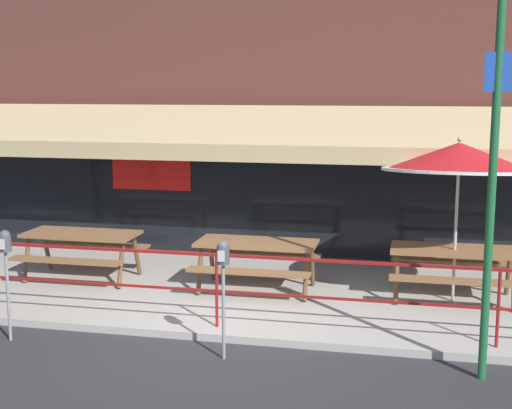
{
  "coord_description": "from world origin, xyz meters",
  "views": [
    {
      "loc": [
        2.39,
        -8.22,
        3.18
      ],
      "look_at": [
        0.23,
        1.6,
        1.5
      ],
      "focal_mm": 50.0,
      "sensor_mm": 36.0,
      "label": 1
    }
  ],
  "objects_px": {
    "picnic_table_centre": "(257,252)",
    "patio_umbrella_right": "(459,158)",
    "parking_meter_far": "(223,264)",
    "street_sign_pole": "(493,165)",
    "parking_meter_near": "(5,252)",
    "picnic_table_left": "(82,242)",
    "picnic_table_right": "(454,259)"
  },
  "relations": [
    {
      "from": "picnic_table_centre",
      "to": "patio_umbrella_right",
      "type": "xyz_separation_m",
      "value": [
        2.88,
        0.08,
        1.47
      ]
    },
    {
      "from": "parking_meter_far",
      "to": "street_sign_pole",
      "type": "distance_m",
      "value": 3.16
    },
    {
      "from": "parking_meter_near",
      "to": "parking_meter_far",
      "type": "xyz_separation_m",
      "value": [
        2.8,
        -0.02,
        0.0
      ]
    },
    {
      "from": "parking_meter_near",
      "to": "parking_meter_far",
      "type": "bearing_deg",
      "value": -0.46
    },
    {
      "from": "patio_umbrella_right",
      "to": "picnic_table_left",
      "type": "bearing_deg",
      "value": -179.72
    },
    {
      "from": "patio_umbrella_right",
      "to": "parking_meter_far",
      "type": "height_order",
      "value": "patio_umbrella_right"
    },
    {
      "from": "picnic_table_centre",
      "to": "patio_umbrella_right",
      "type": "bearing_deg",
      "value": 1.56
    },
    {
      "from": "picnic_table_left",
      "to": "parking_meter_far",
      "type": "relative_size",
      "value": 1.27
    },
    {
      "from": "patio_umbrella_right",
      "to": "parking_meter_near",
      "type": "relative_size",
      "value": 1.67
    },
    {
      "from": "picnic_table_left",
      "to": "street_sign_pole",
      "type": "relative_size",
      "value": 0.39
    },
    {
      "from": "picnic_table_centre",
      "to": "picnic_table_left",
      "type": "bearing_deg",
      "value": 178.99
    },
    {
      "from": "picnic_table_centre",
      "to": "picnic_table_right",
      "type": "bearing_deg",
      "value": 3.0
    },
    {
      "from": "picnic_table_left",
      "to": "patio_umbrella_right",
      "type": "bearing_deg",
      "value": 0.28
    },
    {
      "from": "picnic_table_left",
      "to": "parking_meter_far",
      "type": "bearing_deg",
      "value": -40.3
    },
    {
      "from": "picnic_table_centre",
      "to": "patio_umbrella_right",
      "type": "relative_size",
      "value": 0.76
    },
    {
      "from": "picnic_table_left",
      "to": "picnic_table_centre",
      "type": "bearing_deg",
      "value": -1.01
    },
    {
      "from": "picnic_table_right",
      "to": "street_sign_pole",
      "type": "distance_m",
      "value": 3.11
    },
    {
      "from": "patio_umbrella_right",
      "to": "parking_meter_far",
      "type": "distance_m",
      "value": 3.91
    },
    {
      "from": "picnic_table_centre",
      "to": "parking_meter_far",
      "type": "distance_m",
      "value": 2.57
    },
    {
      "from": "picnic_table_centre",
      "to": "street_sign_pole",
      "type": "xyz_separation_m",
      "value": [
        3.07,
        -2.47,
        1.66
      ]
    },
    {
      "from": "picnic_table_centre",
      "to": "parking_meter_far",
      "type": "bearing_deg",
      "value": -86.47
    },
    {
      "from": "picnic_table_right",
      "to": "parking_meter_near",
      "type": "relative_size",
      "value": 1.27
    },
    {
      "from": "picnic_table_left",
      "to": "parking_meter_far",
      "type": "height_order",
      "value": "parking_meter_far"
    },
    {
      "from": "picnic_table_right",
      "to": "parking_meter_near",
      "type": "bearing_deg",
      "value": -154.32
    },
    {
      "from": "picnic_table_right",
      "to": "patio_umbrella_right",
      "type": "xyz_separation_m",
      "value": [
        0.0,
        -0.07,
        1.47
      ]
    },
    {
      "from": "parking_meter_far",
      "to": "patio_umbrella_right",
      "type": "bearing_deg",
      "value": 43.69
    },
    {
      "from": "picnic_table_left",
      "to": "street_sign_pole",
      "type": "xyz_separation_m",
      "value": [
        5.96,
        -2.52,
        1.66
      ]
    },
    {
      "from": "picnic_table_left",
      "to": "picnic_table_centre",
      "type": "xyz_separation_m",
      "value": [
        2.88,
        -0.05,
        0.0
      ]
    },
    {
      "from": "picnic_table_centre",
      "to": "patio_umbrella_right",
      "type": "distance_m",
      "value": 3.24
    },
    {
      "from": "parking_meter_near",
      "to": "street_sign_pole",
      "type": "relative_size",
      "value": 0.31
    },
    {
      "from": "picnic_table_left",
      "to": "parking_meter_near",
      "type": "distance_m",
      "value": 2.61
    },
    {
      "from": "picnic_table_left",
      "to": "patio_umbrella_right",
      "type": "relative_size",
      "value": 0.76
    }
  ]
}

